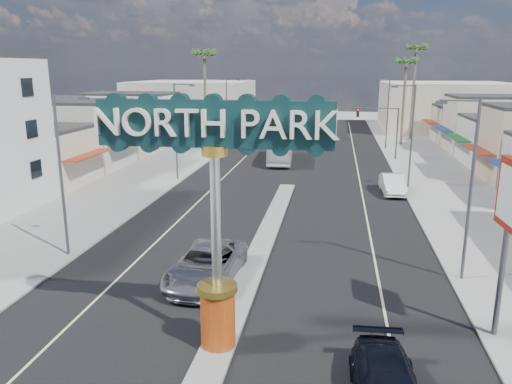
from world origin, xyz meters
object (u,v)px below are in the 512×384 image
(streetlight_r_mid, at_px, (410,131))
(palm_left_far, at_px, (204,59))
(car_parked_right, at_px, (392,184))
(streetlight_r_near, at_px, (468,182))
(city_bus, at_px, (281,148))
(traffic_signal_left, at_px, (224,120))
(traffic_signal_right, at_px, (381,123))
(palm_right_mid, at_px, (406,66))
(palm_right_far, at_px, (416,53))
(gateway_sign, at_px, (215,198))
(streetlight_r_far, at_px, (386,110))
(bank_pylon_sign, at_px, (510,205))
(streetlight_l_near, at_px, (63,168))
(streetlight_l_mid, at_px, (177,127))
(streetlight_l_far, at_px, (228,108))
(suv_left, at_px, (206,265))

(streetlight_r_mid, xyz_separation_m, palm_left_far, (-23.43, 20.00, 6.43))
(car_parked_right, bearing_deg, streetlight_r_near, -88.14)
(city_bus, bearing_deg, traffic_signal_left, 156.14)
(palm_left_far, bearing_deg, city_bus, -38.23)
(traffic_signal_left, distance_m, traffic_signal_right, 18.37)
(traffic_signal_left, xyz_separation_m, palm_right_mid, (22.18, 12.01, 6.33))
(streetlight_r_mid, bearing_deg, palm_right_far, 81.88)
(gateway_sign, relative_size, streetlight_r_near, 1.02)
(palm_right_mid, bearing_deg, traffic_signal_right, -107.63)
(traffic_signal_right, relative_size, city_bus, 0.56)
(streetlight_r_far, bearing_deg, traffic_signal_right, -98.86)
(city_bus, distance_m, bank_pylon_sign, 39.08)
(palm_left_far, bearing_deg, palm_right_far, 23.20)
(palm_left_far, height_order, palm_right_far, palm_right_far)
(streetlight_l_near, bearing_deg, palm_right_mid, 63.01)
(palm_right_mid, distance_m, city_bus, 22.87)
(streetlight_l_mid, distance_m, streetlight_l_far, 22.00)
(streetlight_l_near, relative_size, palm_right_far, 0.64)
(traffic_signal_left, xyz_separation_m, streetlight_l_near, (-1.25, -33.99, 0.79))
(palm_right_far, xyz_separation_m, bank_pylon_sign, (-4.41, -57.46, -6.97))
(streetlight_l_near, height_order, suv_left, streetlight_l_near)
(palm_right_far, height_order, suv_left, palm_right_far)
(traffic_signal_right, xyz_separation_m, streetlight_r_near, (1.25, -33.99, 0.79))
(traffic_signal_right, bearing_deg, streetlight_l_near, -119.99)
(streetlight_l_far, xyz_separation_m, city_bus, (8.43, -10.67, -3.59))
(palm_right_mid, xyz_separation_m, city_bus, (-15.00, -14.67, -9.12))
(streetlight_r_mid, xyz_separation_m, bank_pylon_sign, (0.16, -25.46, 0.35))
(streetlight_l_far, xyz_separation_m, palm_right_mid, (23.43, 4.00, 5.54))
(traffic_signal_left, bearing_deg, car_parked_right, -41.70)
(streetlight_l_far, bearing_deg, car_parked_right, -51.25)
(traffic_signal_left, relative_size, streetlight_l_near, 0.67)
(streetlight_r_near, bearing_deg, streetlight_l_far, 116.42)
(gateway_sign, bearing_deg, streetlight_r_near, 37.55)
(traffic_signal_left, xyz_separation_m, city_bus, (7.18, -2.66, -2.79))
(streetlight_r_near, bearing_deg, city_bus, 111.64)
(palm_right_far, xyz_separation_m, city_bus, (-17.00, -20.67, -10.90))
(streetlight_l_mid, height_order, streetlight_l_far, same)
(palm_right_mid, bearing_deg, car_parked_right, -98.07)
(streetlight_l_mid, relative_size, streetlight_r_far, 1.00)
(palm_right_far, relative_size, suv_left, 2.21)
(traffic_signal_right, height_order, car_parked_right, traffic_signal_right)
(streetlight_r_mid, bearing_deg, city_bus, 137.65)
(streetlight_l_mid, bearing_deg, streetlight_l_near, -90.00)
(traffic_signal_left, distance_m, streetlight_r_near, 39.26)
(car_parked_right, xyz_separation_m, bank_pylon_sign, (1.59, -23.25, 4.61))
(palm_left_far, distance_m, city_bus, 17.22)
(car_parked_right, bearing_deg, palm_right_mid, 79.18)
(suv_left, bearing_deg, city_bus, 93.44)
(streetlight_l_far, xyz_separation_m, bank_pylon_sign, (21.02, -47.46, 0.35))
(palm_left_far, xyz_separation_m, bank_pylon_sign, (23.59, -45.46, -6.08))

